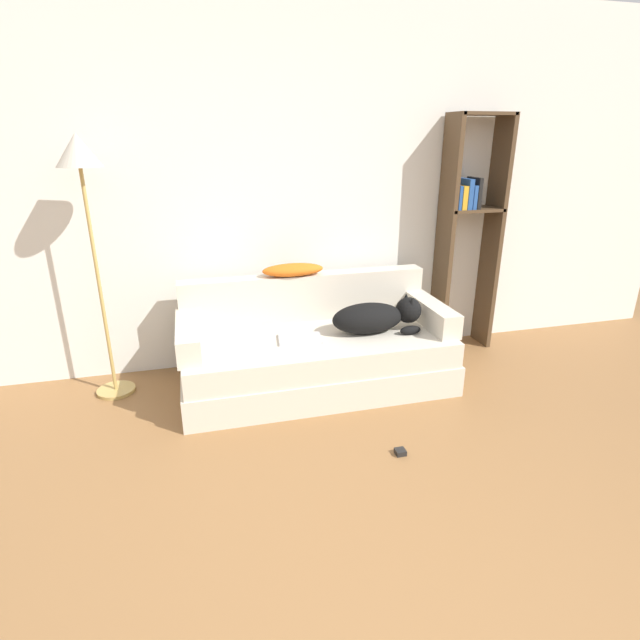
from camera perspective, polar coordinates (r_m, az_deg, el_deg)
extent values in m
cube|color=silver|center=(3.85, -5.19, 14.65)|extent=(7.19, 0.06, 2.70)
cube|color=beige|center=(3.66, -0.40, -5.89)|extent=(1.91, 0.86, 0.22)
cube|color=beige|center=(3.57, -0.37, -3.11)|extent=(1.87, 0.82, 0.18)
cube|color=beige|center=(3.81, -1.75, 2.70)|extent=(1.87, 0.15, 0.35)
cube|color=beige|center=(3.41, -14.84, -1.80)|extent=(0.15, 0.67, 0.17)
cube|color=beige|center=(3.80, 12.56, 0.75)|extent=(0.15, 0.67, 0.17)
ellipsoid|color=black|center=(3.57, 5.46, 0.21)|extent=(0.52, 0.25, 0.22)
sphere|color=black|center=(3.67, 10.07, 1.12)|extent=(0.19, 0.19, 0.19)
cone|color=black|center=(3.60, 10.47, 1.91)|extent=(0.07, 0.07, 0.08)
cone|color=black|center=(3.69, 9.81, 2.41)|extent=(0.07, 0.07, 0.08)
ellipsoid|color=black|center=(3.60, 10.30, -1.15)|extent=(0.16, 0.06, 0.07)
cube|color=#B7B7BC|center=(3.46, -2.29, -2.17)|extent=(0.32, 0.24, 0.02)
ellipsoid|color=orange|center=(3.71, -3.11, 5.75)|extent=(0.46, 0.18, 0.09)
cube|color=#4C3823|center=(4.19, 14.08, 8.99)|extent=(0.04, 0.26, 1.89)
cube|color=#4C3823|center=(4.41, 19.13, 9.04)|extent=(0.04, 0.26, 1.89)
cube|color=#4C3823|center=(4.22, 18.04, 21.51)|extent=(0.45, 0.26, 0.02)
cube|color=#4C3823|center=(4.26, 16.98, 12.02)|extent=(0.45, 0.26, 0.02)
cube|color=#234C93|center=(4.14, 15.14, 13.42)|extent=(0.03, 0.20, 0.18)
cube|color=gold|center=(4.16, 15.62, 13.40)|extent=(0.04, 0.20, 0.18)
cube|color=#234C93|center=(4.18, 16.22, 13.71)|extent=(0.04, 0.20, 0.23)
cube|color=#234C93|center=(4.21, 16.69, 13.37)|extent=(0.03, 0.20, 0.18)
cube|color=black|center=(4.22, 17.16, 13.72)|extent=(0.03, 0.20, 0.24)
cylinder|color=tan|center=(3.90, -22.26, -7.43)|extent=(0.26, 0.26, 0.02)
cylinder|color=tan|center=(3.62, -23.88, 3.49)|extent=(0.02, 0.02, 1.52)
cone|color=beige|center=(3.50, -25.98, 17.08)|extent=(0.27, 0.27, 0.20)
cube|color=black|center=(3.01, 9.16, -14.66)|extent=(0.06, 0.06, 0.03)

